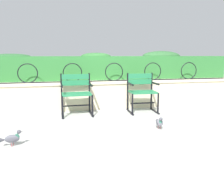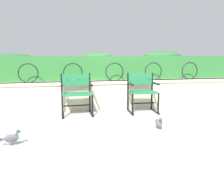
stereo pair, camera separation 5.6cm
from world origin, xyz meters
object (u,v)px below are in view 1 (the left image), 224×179
object	(u,v)px
pigeon_far_side	(12,138)
park_chair_left	(76,92)
pigeon_near_chairs	(159,122)
park_chair_right	(142,91)

from	to	relation	value
pigeon_far_side	park_chair_left	bearing A→B (deg)	58.27
pigeon_near_chairs	pigeon_far_side	xyz separation A→B (m)	(-2.26, -0.29, 0.00)
park_chair_left	pigeon_far_side	world-z (taller)	park_chair_left
park_chair_left	pigeon_near_chairs	xyz separation A→B (m)	(1.30, -1.27, -0.35)
park_chair_left	pigeon_far_side	xyz separation A→B (m)	(-0.97, -1.56, -0.35)
pigeon_near_chairs	pigeon_far_side	size ratio (longest dim) A/B	1.00
pigeon_near_chairs	pigeon_far_side	distance (m)	2.28
park_chair_left	pigeon_near_chairs	distance (m)	1.85
park_chair_right	pigeon_far_side	size ratio (longest dim) A/B	2.87
park_chair_right	pigeon_near_chairs	size ratio (longest dim) A/B	2.87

